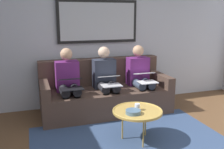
{
  "coord_description": "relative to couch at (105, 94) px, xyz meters",
  "views": [
    {
      "loc": [
        1.21,
        1.99,
        1.66
      ],
      "look_at": [
        0.0,
        -1.7,
        0.75
      ],
      "focal_mm": 40.63,
      "sensor_mm": 36.0,
      "label": 1
    }
  ],
  "objects": [
    {
      "name": "area_rug",
      "position": [
        0.0,
        1.27,
        -0.31
      ],
      "size": [
        2.6,
        1.8,
        0.01
      ],
      "primitive_type": "cube",
      "color": "#33476B",
      "rests_on": "ground_plane"
    },
    {
      "name": "wall_rear",
      "position": [
        0.0,
        -0.48,
        0.99
      ],
      "size": [
        6.0,
        0.12,
        2.6
      ],
      "primitive_type": "cube",
      "color": "#B7BCC6",
      "rests_on": "ground_plane"
    },
    {
      "name": "coffee_table",
      "position": [
        -0.09,
        1.22,
        0.11
      ],
      "size": [
        0.66,
        0.66,
        0.44
      ],
      "color": "tan",
      "rests_on": "ground_plane"
    },
    {
      "name": "person_middle",
      "position": [
        0.0,
        0.07,
        0.3
      ],
      "size": [
        0.38,
        0.58,
        1.14
      ],
      "color": "#2D3342",
      "rests_on": "couch"
    },
    {
      "name": "laptop_silver",
      "position": [
        0.0,
        0.31,
        0.32
      ],
      "size": [
        0.32,
        0.36,
        0.15
      ],
      "color": "silver"
    },
    {
      "name": "cup",
      "position": [
        -0.09,
        1.2,
        0.17
      ],
      "size": [
        0.07,
        0.07,
        0.09
      ],
      "primitive_type": "cylinder",
      "color": "silver",
      "rests_on": "coffee_table"
    },
    {
      "name": "person_left",
      "position": [
        -0.64,
        0.07,
        0.3
      ],
      "size": [
        0.38,
        0.58,
        1.14
      ],
      "color": "#66236B",
      "rests_on": "couch"
    },
    {
      "name": "laptop_white",
      "position": [
        -0.64,
        0.31,
        0.32
      ],
      "size": [
        0.31,
        0.37,
        0.16
      ],
      "color": "white"
    },
    {
      "name": "laptop_black",
      "position": [
        0.64,
        0.31,
        0.32
      ],
      "size": [
        0.35,
        0.37,
        0.16
      ],
      "color": "black"
    },
    {
      "name": "couch",
      "position": [
        0.0,
        0.0,
        0.0
      ],
      "size": [
        2.2,
        0.9,
        0.9
      ],
      "color": "#4C382D",
      "rests_on": "ground_plane"
    },
    {
      "name": "person_right",
      "position": [
        0.64,
        0.07,
        0.3
      ],
      "size": [
        0.38,
        0.58,
        1.14
      ],
      "color": "#66236B",
      "rests_on": "couch"
    },
    {
      "name": "framed_mirror",
      "position": [
        0.0,
        -0.39,
        1.24
      ],
      "size": [
        1.47,
        0.05,
        0.76
      ],
      "color": "black"
    },
    {
      "name": "bowl",
      "position": [
        0.01,
        1.31,
        0.15
      ],
      "size": [
        0.19,
        0.19,
        0.05
      ],
      "primitive_type": "cylinder",
      "color": "slate",
      "rests_on": "coffee_table"
    }
  ]
}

